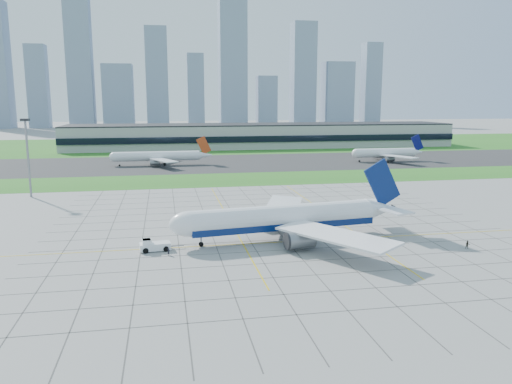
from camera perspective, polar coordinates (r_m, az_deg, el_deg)
ground at (r=114.45m, az=3.31°, el=-5.43°), size 1400.00×1400.00×0.00m
grass_median at (r=201.10m, az=-2.79°, el=1.45°), size 700.00×35.00×0.04m
asphalt_taxiway at (r=255.20m, az=-4.45°, el=3.33°), size 700.00×75.00×0.04m
grass_far at (r=364.21m, az=-6.30°, el=5.40°), size 700.00×145.00×0.04m
apron_markings at (r=124.96m, az=2.29°, el=-4.06°), size 120.00×130.00×0.03m
terminal at (r=344.06m, az=0.69°, el=6.49°), size 260.00×43.00×15.80m
light_mast at (r=177.97m, az=-24.68°, el=4.61°), size 2.50×2.50×25.60m
city_skyline at (r=627.79m, az=-9.07°, el=12.79°), size 523.00×32.40×160.00m
airliner at (r=113.56m, az=3.37°, el=-3.03°), size 56.13×56.54×17.70m
pushback_tug at (r=107.75m, az=-11.64°, el=-6.00°), size 9.41×3.93×2.58m
crew_near at (r=104.13m, az=-9.96°, el=-6.71°), size 0.62×0.71×1.64m
crew_far at (r=116.09m, az=23.03°, el=-5.56°), size 1.07×0.95×1.82m
distant_jet_1 at (r=249.58m, az=-11.07°, el=4.04°), size 46.97×42.66×14.08m
distant_jet_2 at (r=269.92m, az=14.67°, el=4.36°), size 37.39×42.66×14.08m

